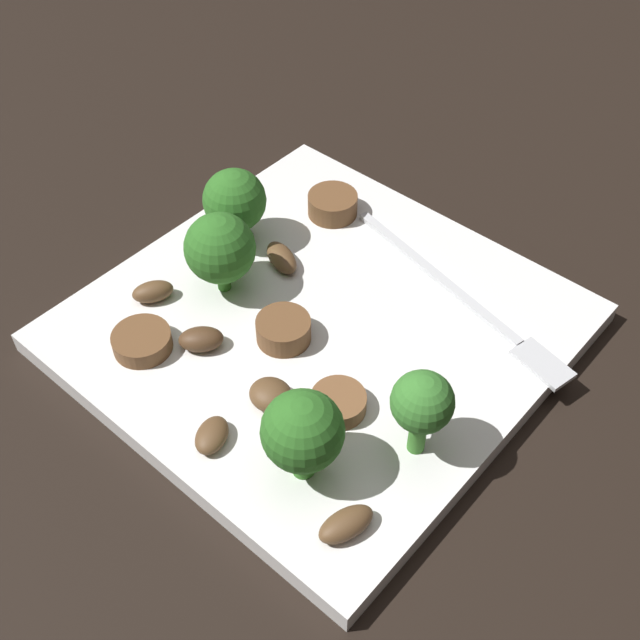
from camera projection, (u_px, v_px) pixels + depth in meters
ground_plane at (320, 335)px, 0.48m from camera, size 1.40×1.40×0.00m
plate at (320, 328)px, 0.48m from camera, size 0.26×0.26×0.01m
fork at (470, 304)px, 0.48m from camera, size 0.18×0.05×0.00m
broccoli_floret_0 at (303, 432)px, 0.38m from camera, size 0.04×0.04×0.05m
broccoli_floret_1 at (422, 404)px, 0.39m from camera, size 0.03×0.03×0.05m
broccoli_floret_2 at (220, 249)px, 0.47m from camera, size 0.04×0.04×0.05m
broccoli_floret_3 at (235, 201)px, 0.50m from camera, size 0.04×0.04×0.05m
sausage_slice_0 at (333, 205)px, 0.54m from camera, size 0.04×0.04×0.02m
sausage_slice_1 at (284, 330)px, 0.46m from camera, size 0.03×0.03×0.01m
sausage_slice_2 at (142, 341)px, 0.46m from camera, size 0.05×0.05×0.01m
sausage_slice_3 at (338, 403)px, 0.43m from camera, size 0.04×0.04×0.01m
mushroom_0 at (282, 258)px, 0.50m from camera, size 0.03×0.03×0.01m
mushroom_1 at (201, 339)px, 0.46m from camera, size 0.03×0.03×0.01m
mushroom_2 at (153, 292)px, 0.48m from camera, size 0.03×0.03×0.01m
mushroom_3 at (271, 395)px, 0.43m from camera, size 0.03×0.02×0.01m
mushroom_4 at (212, 435)px, 0.41m from camera, size 0.02×0.03×0.01m
mushroom_5 at (346, 524)px, 0.38m from camera, size 0.02×0.03×0.01m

